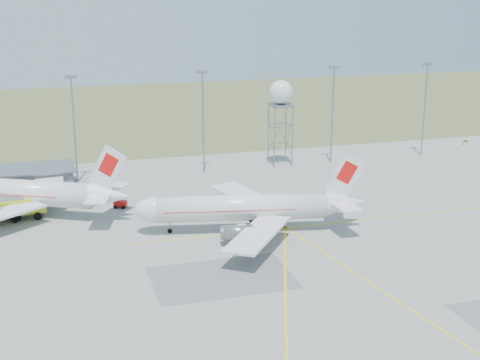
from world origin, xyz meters
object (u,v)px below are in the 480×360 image
object	(u,v)px
radar_tower	(281,118)
baggage_tug	(120,204)
airliner_main	(245,208)
fire_truck	(15,208)
airliner_far	(17,193)

from	to	relation	value
radar_tower	baggage_tug	world-z (taller)	radar_tower
airliner_main	fire_truck	xyz separation A→B (m)	(-33.95, 15.82, -1.76)
airliner_far	baggage_tug	xyz separation A→B (m)	(16.43, -0.97, -3.20)
airliner_main	radar_tower	world-z (taller)	radar_tower
airliner_main	radar_tower	distance (m)	41.52
baggage_tug	airliner_far	bearing A→B (deg)	-161.15
airliner_main	radar_tower	xyz separation A→B (m)	(18.86, 36.44, 6.34)
fire_truck	baggage_tug	bearing A→B (deg)	-3.20
airliner_main	fire_truck	bearing A→B (deg)	-13.37
radar_tower	baggage_tug	bearing A→B (deg)	-151.44
radar_tower	baggage_tug	distance (m)	41.96
radar_tower	fire_truck	world-z (taller)	radar_tower
airliner_far	fire_truck	world-z (taller)	airliner_far
airliner_far	airliner_main	bearing A→B (deg)	179.50
radar_tower	fire_truck	distance (m)	57.27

